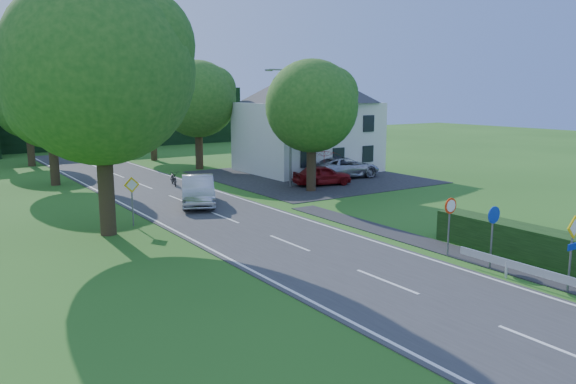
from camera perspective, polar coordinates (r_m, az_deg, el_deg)
road at (r=25.98m, az=-2.35°, el=-4.27°), size 7.00×80.00×0.04m
parking_pad at (r=43.14m, az=2.19°, el=1.54°), size 14.00×16.00×0.04m
line_edge_left at (r=24.49m, az=-8.87°, el=-5.23°), size 0.12×80.00×0.01m
line_edge_right at (r=27.76m, az=3.38°, el=-3.28°), size 0.12×80.00×0.01m
line_centre at (r=25.97m, az=-2.35°, el=-4.22°), size 0.12×80.00×0.01m
tree_main at (r=26.44m, az=-18.43°, el=8.19°), size 9.40×9.40×11.64m
tree_left_far at (r=42.30m, az=-22.91°, el=6.39°), size 7.00×7.00×8.58m
tree_right_far at (r=47.93m, az=-9.11°, el=7.72°), size 7.40×7.40×9.09m
tree_left_back at (r=54.20m, az=-24.87°, el=6.64°), size 6.60×6.60×8.07m
tree_right_back at (r=54.96m, az=-13.59°, el=7.07°), size 6.20×6.20×7.56m
tree_right_mid at (r=36.61m, az=2.41°, el=6.71°), size 7.00×7.00×8.58m
treeline_right at (r=70.75m, az=-16.63°, el=7.33°), size 30.00×5.00×7.00m
house_white at (r=46.30m, az=2.04°, el=7.59°), size 10.60×8.40×8.60m
streetlight at (r=37.99m, az=0.08°, el=7.11°), size 2.03×0.18×8.00m
sign_priority_right at (r=20.38m, az=26.96°, el=-4.30°), size 0.78×0.09×2.59m
sign_roundabout at (r=21.96m, az=20.11°, el=-3.16°), size 0.64×0.08×2.37m
sign_speed_limit at (r=23.12m, az=16.14°, el=-2.04°), size 0.64×0.11×2.37m
sign_priority_left at (r=28.22m, az=-15.57°, el=0.05°), size 0.78×0.09×2.44m
moving_car at (r=32.72m, az=-9.13°, el=0.17°), size 3.68×5.40×1.69m
motorcycle at (r=39.91m, az=-11.53°, el=1.41°), size 1.12×2.05×1.02m
parked_car_red at (r=39.25m, az=3.49°, el=1.72°), size 4.36×2.48×1.40m
parked_car_grey at (r=43.30m, az=4.85°, el=2.53°), size 4.99×2.12×1.43m
parked_car_silver_b at (r=42.87m, az=5.70°, el=2.52°), size 5.91×3.31×1.56m
parasol at (r=41.97m, az=3.75°, el=2.82°), size 2.83×2.86×2.19m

